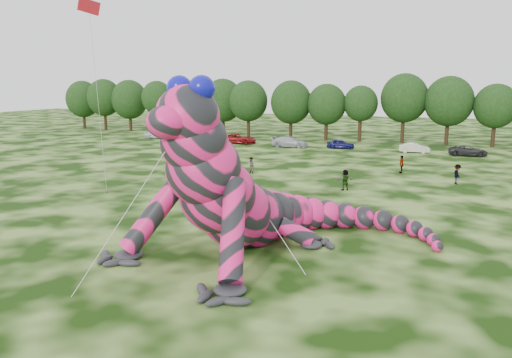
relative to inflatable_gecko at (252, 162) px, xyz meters
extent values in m
plane|color=#16330A|center=(-5.00, -4.22, -4.71)|extent=(240.00, 240.00, 0.00)
cube|color=red|center=(-12.98, 2.92, 9.33)|extent=(1.52, 1.02, 1.17)
cylinder|color=silver|center=(-14.69, 5.37, 2.31)|extent=(0.02, 0.02, 15.25)
cylinder|color=#382314|center=(-16.39, 7.81, -4.59)|extent=(0.08, 0.08, 0.24)
imported|color=silver|center=(-35.84, 44.85, -4.03)|extent=(4.12, 2.04, 1.35)
imported|color=black|center=(-27.93, 43.72, -4.03)|extent=(4.15, 1.46, 1.36)
imported|color=maroon|center=(-20.28, 43.51, -3.96)|extent=(5.50, 2.79, 1.49)
imported|color=#ADB4B8|center=(-11.83, 42.26, -3.95)|extent=(5.32, 2.35, 1.52)
imported|color=#131352|center=(-4.72, 43.46, -4.06)|extent=(3.92, 1.88, 1.29)
imported|color=silver|center=(5.19, 43.03, -4.07)|extent=(4.04, 1.83, 1.29)
imported|color=#262729|center=(11.69, 42.62, -4.06)|extent=(4.95, 2.81, 1.30)
imported|color=gray|center=(1.76, 16.44, -3.81)|extent=(1.63, 1.44, 1.79)
imported|color=gray|center=(5.29, 26.84, -3.81)|extent=(0.53, 1.09, 1.81)
imported|color=gray|center=(-16.69, 20.43, -3.79)|extent=(0.75, 0.58, 1.83)
imported|color=gray|center=(-21.01, 32.34, -3.91)|extent=(0.90, 0.73, 1.61)
imported|color=gray|center=(10.61, 22.78, -3.80)|extent=(1.02, 1.33, 1.82)
imported|color=gray|center=(-8.80, 20.88, -3.89)|extent=(0.99, 0.92, 1.64)
camera|label=1|loc=(10.51, -25.08, 4.30)|focal=35.00mm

